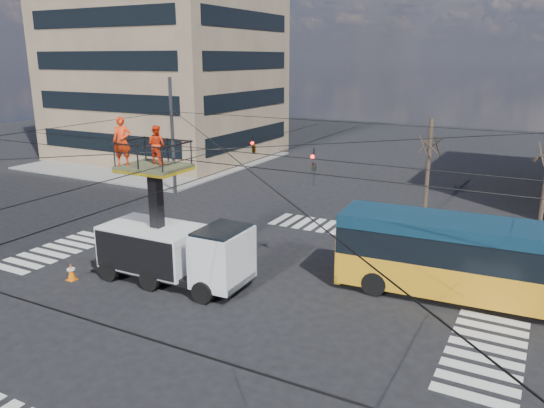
{
  "coord_description": "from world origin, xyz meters",
  "views": [
    {
      "loc": [
        11.09,
        -16.72,
        9.26
      ],
      "look_at": [
        0.63,
        2.85,
        3.1
      ],
      "focal_mm": 35.0,
      "sensor_mm": 36.0,
      "label": 1
    }
  ],
  "objects_px": {
    "traffic_cone": "(71,272)",
    "worker_ground": "(124,246)",
    "flagger": "(389,266)",
    "utility_truck": "(173,234)",
    "city_bus": "(480,260)"
  },
  "relations": [
    {
      "from": "traffic_cone",
      "to": "flagger",
      "type": "relative_size",
      "value": 0.41
    },
    {
      "from": "traffic_cone",
      "to": "flagger",
      "type": "height_order",
      "value": "flagger"
    },
    {
      "from": "traffic_cone",
      "to": "worker_ground",
      "type": "relative_size",
      "value": 0.45
    },
    {
      "from": "utility_truck",
      "to": "traffic_cone",
      "type": "relative_size",
      "value": 9.28
    },
    {
      "from": "worker_ground",
      "to": "flagger",
      "type": "bearing_deg",
      "value": -83.26
    },
    {
      "from": "city_bus",
      "to": "traffic_cone",
      "type": "xyz_separation_m",
      "value": [
        -15.66,
        -6.09,
        -1.34
      ]
    },
    {
      "from": "flagger",
      "to": "worker_ground",
      "type": "bearing_deg",
      "value": -93.95
    },
    {
      "from": "traffic_cone",
      "to": "worker_ground",
      "type": "xyz_separation_m",
      "value": [
        0.67,
        2.56,
        0.47
      ]
    },
    {
      "from": "city_bus",
      "to": "flagger",
      "type": "relative_size",
      "value": 6.04
    },
    {
      "from": "utility_truck",
      "to": "flagger",
      "type": "bearing_deg",
      "value": 23.96
    },
    {
      "from": "city_bus",
      "to": "worker_ground",
      "type": "xyz_separation_m",
      "value": [
        -15.0,
        -3.53,
        -0.87
      ]
    },
    {
      "from": "traffic_cone",
      "to": "flagger",
      "type": "bearing_deg",
      "value": 25.36
    },
    {
      "from": "utility_truck",
      "to": "traffic_cone",
      "type": "height_order",
      "value": "utility_truck"
    },
    {
      "from": "traffic_cone",
      "to": "flagger",
      "type": "xyz_separation_m",
      "value": [
        12.2,
        5.78,
        0.54
      ]
    },
    {
      "from": "utility_truck",
      "to": "city_bus",
      "type": "distance_m",
      "value": 12.32
    }
  ]
}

